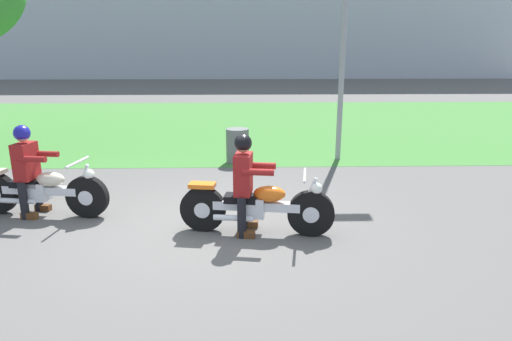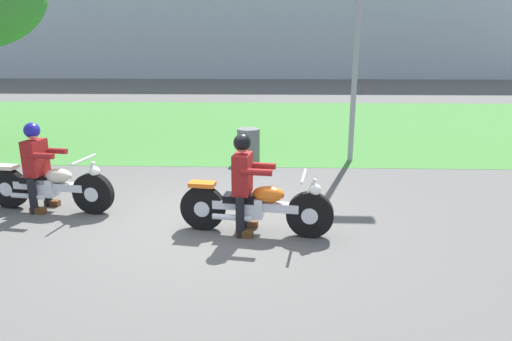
# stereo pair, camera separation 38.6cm
# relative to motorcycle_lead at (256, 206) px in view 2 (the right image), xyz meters

# --- Properties ---
(ground) EXTENTS (120.00, 120.00, 0.00)m
(ground) POSITION_rel_motorcycle_lead_xyz_m (-0.75, 0.28, -0.39)
(ground) COLOR #565451
(grass_verge) EXTENTS (60.00, 12.00, 0.01)m
(grass_verge) POSITION_rel_motorcycle_lead_xyz_m (-0.75, 9.56, -0.39)
(grass_verge) COLOR #3D7533
(grass_verge) RESTS_ON ground
(motorcycle_lead) EXTENTS (2.14, 0.66, 0.88)m
(motorcycle_lead) POSITION_rel_motorcycle_lead_xyz_m (0.00, 0.00, 0.00)
(motorcycle_lead) COLOR black
(motorcycle_lead) RESTS_ON ground
(rider_lead) EXTENTS (0.59, 0.51, 1.40)m
(rider_lead) POSITION_rel_motorcycle_lead_xyz_m (-0.17, 0.03, 0.43)
(rider_lead) COLOR black
(rider_lead) RESTS_ON ground
(motorcycle_follow) EXTENTS (2.13, 0.66, 0.88)m
(motorcycle_follow) POSITION_rel_motorcycle_lead_xyz_m (-3.28, 0.78, 0.00)
(motorcycle_follow) COLOR black
(motorcycle_follow) RESTS_ON ground
(rider_follow) EXTENTS (0.59, 0.51, 1.41)m
(rider_follow) POSITION_rel_motorcycle_lead_xyz_m (-3.44, 0.81, 0.43)
(rider_follow) COLOR black
(rider_follow) RESTS_ON ground
(streetlight_pole) EXTENTS (0.96, 0.20, 5.52)m
(streetlight_pole) POSITION_rel_motorcycle_lead_xyz_m (2.14, 4.27, 3.08)
(streetlight_pole) COLOR gray
(streetlight_pole) RESTS_ON ground
(trash_can) EXTENTS (0.51, 0.51, 0.77)m
(trash_can) POSITION_rel_motorcycle_lead_xyz_m (-0.31, 4.02, -0.01)
(trash_can) COLOR #595E5B
(trash_can) RESTS_ON ground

